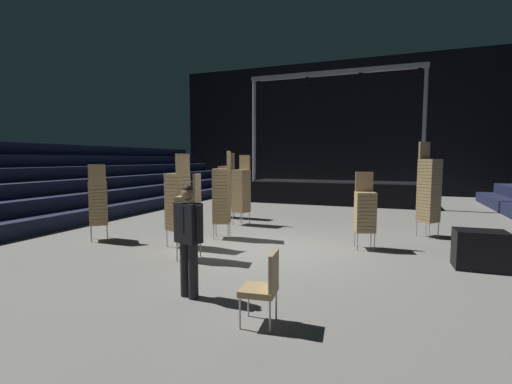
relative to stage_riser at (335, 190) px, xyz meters
The scene contains 15 objects.
ground_plane 9.69m from the stage_riser, 90.00° to the right, with size 22.00×30.00×0.10m, color slate.
arena_end_wall 6.31m from the stage_riser, 90.00° to the left, with size 22.00×0.30×8.00m, color black.
bleacher_bank_left 12.34m from the stage_riser, 135.26° to the right, with size 4.50×24.00×2.70m.
stage_riser is the anchor object (origin of this frame).
man_with_tie 12.83m from the stage_riser, 91.00° to the right, with size 0.57×0.34×1.72m.
chair_stack_front_left 11.08m from the stage_riser, 96.87° to the right, with size 0.53×0.53×1.79m.
chair_stack_front_right 7.17m from the stage_riser, 105.34° to the right, with size 0.54×0.54×2.22m.
chair_stack_mid_left 6.52m from the stage_riser, 116.81° to the right, with size 0.49×0.49×2.31m.
chair_stack_mid_right 9.05m from the stage_riser, 100.16° to the right, with size 0.55×0.55×2.31m.
chair_stack_mid_centre 7.65m from the stage_riser, 62.45° to the right, with size 0.62×0.62×2.56m.
chair_stack_rear_left 8.99m from the stage_riser, 76.92° to the right, with size 0.54×0.54×1.79m.
chair_stack_rear_right 10.36m from the stage_riser, 102.02° to the right, with size 0.53×0.53×2.22m.
chair_stack_rear_centre 11.19m from the stage_riser, 113.59° to the right, with size 0.62×0.62×1.96m.
equipment_road_case 10.50m from the stage_riser, 66.31° to the right, with size 0.90×0.60×0.75m, color black.
loose_chair_near_man 13.34m from the stage_riser, 85.04° to the right, with size 0.48×0.48×0.95m.
Camera 1 is at (2.64, -7.80, 2.10)m, focal length 25.46 mm.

